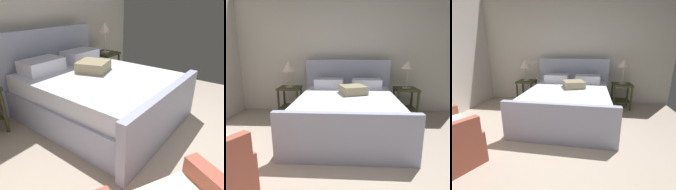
# 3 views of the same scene
# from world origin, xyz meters

# --- Properties ---
(wall_back) EXTENTS (4.93, 0.12, 2.82)m
(wall_back) POSITION_xyz_m (0.00, 2.99, 1.41)
(wall_back) COLOR silver
(wall_back) RESTS_ON ground
(bed) EXTENTS (1.79, 2.15, 1.15)m
(bed) POSITION_xyz_m (0.00, 1.78, 0.35)
(bed) COLOR #989EBA
(bed) RESTS_ON ground
(nightstand_right) EXTENTS (0.44, 0.44, 0.60)m
(nightstand_right) POSITION_xyz_m (1.19, 2.51, 0.40)
(nightstand_right) COLOR #31321A
(nightstand_right) RESTS_ON ground
(table_lamp_right) EXTENTS (0.27, 0.27, 0.56)m
(table_lamp_right) POSITION_xyz_m (1.19, 2.51, 1.05)
(table_lamp_right) COLOR #B7B293
(table_lamp_right) RESTS_ON nightstand_right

